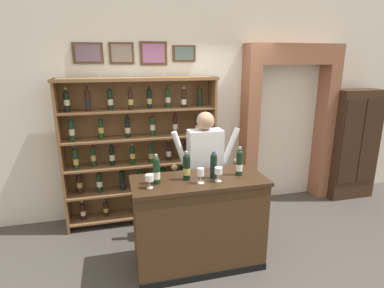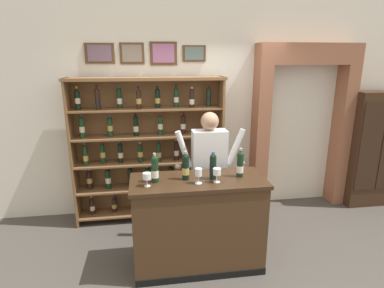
{
  "view_description": "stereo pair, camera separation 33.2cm",
  "coord_description": "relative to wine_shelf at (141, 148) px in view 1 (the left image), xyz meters",
  "views": [
    {
      "loc": [
        -1.02,
        -3.0,
        2.28
      ],
      "look_at": [
        -0.22,
        0.11,
        1.4
      ],
      "focal_mm": 29.27,
      "sensor_mm": 36.0,
      "label": 1
    },
    {
      "loc": [
        -0.69,
        -3.06,
        2.28
      ],
      "look_at": [
        -0.22,
        0.11,
        1.4
      ],
      "focal_mm": 29.27,
      "sensor_mm": 36.0,
      "label": 2
    }
  ],
  "objects": [
    {
      "name": "wine_glass_spare",
      "position": [
        -0.04,
        -1.33,
        0.06
      ],
      "size": [
        0.08,
        0.08,
        0.14
      ],
      "color": "silver",
      "rests_on": "tasting_counter"
    },
    {
      "name": "tasting_bottle_vin_santo",
      "position": [
        0.96,
        -1.21,
        0.1
      ],
      "size": [
        0.07,
        0.07,
        0.32
      ],
      "color": "black",
      "rests_on": "tasting_counter"
    },
    {
      "name": "archway_doorway",
      "position": [
        2.34,
        0.19,
        0.32
      ],
      "size": [
        1.54,
        0.45,
        2.49
      ],
      "color": "#935B42",
      "rests_on": "ground"
    },
    {
      "name": "tasting_bottle_grappa",
      "position": [
        0.66,
        -1.23,
        0.1
      ],
      "size": [
        0.07,
        0.07,
        0.3
      ],
      "color": "black",
      "rests_on": "tasting_counter"
    },
    {
      "name": "tasting_counter",
      "position": [
        0.5,
        -1.22,
        -0.57
      ],
      "size": [
        1.44,
        0.61,
        1.04
      ],
      "color": "#422B19",
      "rests_on": "ground"
    },
    {
      "name": "ground_plane",
      "position": [
        0.67,
        -1.22,
        -1.09
      ],
      "size": [
        14.0,
        14.0,
        0.02
      ],
      "primitive_type": "cube",
      "color": "#47423D"
    },
    {
      "name": "shopkeeper",
      "position": [
        0.74,
        -0.66,
        -0.05
      ],
      "size": [
        0.89,
        0.22,
        1.66
      ],
      "color": "#2D3347",
      "rests_on": "ground"
    },
    {
      "name": "wine_glass_right",
      "position": [
        0.68,
        -1.33,
        0.07
      ],
      "size": [
        0.08,
        0.08,
        0.15
      ],
      "color": "silver",
      "rests_on": "tasting_counter"
    },
    {
      "name": "tasting_bottle_prosecco",
      "position": [
        0.05,
        -1.23,
        0.1
      ],
      "size": [
        0.07,
        0.07,
        0.31
      ],
      "color": "black",
      "rests_on": "tasting_counter"
    },
    {
      "name": "side_cabinet",
      "position": [
        3.47,
        -0.04,
        -0.18
      ],
      "size": [
        0.77,
        0.38,
        1.81
      ],
      "color": "#382316",
      "rests_on": "ground"
    },
    {
      "name": "wine_glass_left",
      "position": [
        0.49,
        -1.34,
        0.07
      ],
      "size": [
        0.07,
        0.07,
        0.16
      ],
      "color": "silver",
      "rests_on": "tasting_counter"
    },
    {
      "name": "back_wall",
      "position": [
        0.67,
        0.32,
        0.56
      ],
      "size": [
        12.0,
        0.19,
        3.28
      ],
      "color": "silver",
      "rests_on": "ground"
    },
    {
      "name": "tasting_bottle_riserva",
      "position": [
        0.37,
        -1.2,
        0.1
      ],
      "size": [
        0.08,
        0.08,
        0.31
      ],
      "color": "black",
      "rests_on": "tasting_counter"
    },
    {
      "name": "wine_shelf",
      "position": [
        0.0,
        0.0,
        0.0
      ],
      "size": [
        2.11,
        0.37,
        2.04
      ],
      "color": "brown",
      "rests_on": "ground"
    }
  ]
}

